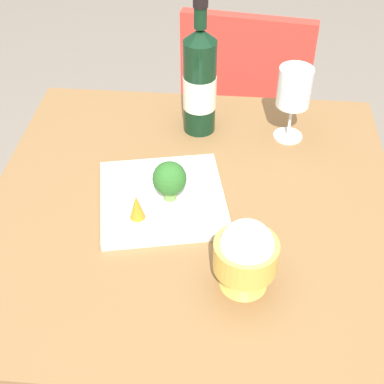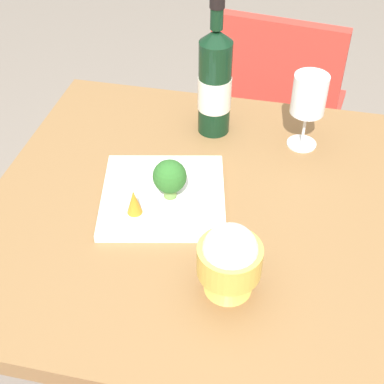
{
  "view_description": "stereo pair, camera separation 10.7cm",
  "coord_description": "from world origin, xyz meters",
  "px_view_note": "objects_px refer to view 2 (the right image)",
  "views": [
    {
      "loc": [
        -0.83,
        -0.07,
        1.52
      ],
      "look_at": [
        0.0,
        0.0,
        0.78
      ],
      "focal_mm": 51.73,
      "sensor_mm": 36.0,
      "label": 1
    },
    {
      "loc": [
        -0.81,
        -0.18,
        1.52
      ],
      "look_at": [
        0.0,
        0.0,
        0.78
      ],
      "focal_mm": 51.73,
      "sensor_mm": 36.0,
      "label": 2
    }
  ],
  "objects_px": {
    "wine_glass": "(309,96)",
    "broccoli_floret": "(170,177)",
    "serving_plate": "(163,196)",
    "rice_bowl": "(230,259)",
    "carrot_garnish_left": "(134,202)",
    "chair_by_wall": "(276,104)",
    "wine_bottle": "(215,82)"
  },
  "relations": [
    {
      "from": "wine_glass",
      "to": "broccoli_floret",
      "type": "xyz_separation_m",
      "value": [
        -0.26,
        0.25,
        -0.06
      ]
    },
    {
      "from": "serving_plate",
      "to": "broccoli_floret",
      "type": "height_order",
      "value": "broccoli_floret"
    },
    {
      "from": "rice_bowl",
      "to": "carrot_garnish_left",
      "type": "height_order",
      "value": "rice_bowl"
    },
    {
      "from": "chair_by_wall",
      "to": "broccoli_floret",
      "type": "relative_size",
      "value": 9.91
    },
    {
      "from": "serving_plate",
      "to": "chair_by_wall",
      "type": "bearing_deg",
      "value": -12.78
    },
    {
      "from": "chair_by_wall",
      "to": "rice_bowl",
      "type": "distance_m",
      "value": 1.02
    },
    {
      "from": "rice_bowl",
      "to": "serving_plate",
      "type": "xyz_separation_m",
      "value": [
        0.2,
        0.17,
        -0.07
      ]
    },
    {
      "from": "wine_bottle",
      "to": "carrot_garnish_left",
      "type": "height_order",
      "value": "wine_bottle"
    },
    {
      "from": "wine_bottle",
      "to": "chair_by_wall",
      "type": "bearing_deg",
      "value": -13.43
    },
    {
      "from": "rice_bowl",
      "to": "chair_by_wall",
      "type": "bearing_deg",
      "value": -0.4
    },
    {
      "from": "wine_glass",
      "to": "serving_plate",
      "type": "xyz_separation_m",
      "value": [
        -0.25,
        0.27,
        -0.12
      ]
    },
    {
      "from": "wine_glass",
      "to": "chair_by_wall",
      "type": "bearing_deg",
      "value": 9.9
    },
    {
      "from": "broccoli_floret",
      "to": "carrot_garnish_left",
      "type": "height_order",
      "value": "broccoli_floret"
    },
    {
      "from": "wine_glass",
      "to": "rice_bowl",
      "type": "xyz_separation_m",
      "value": [
        -0.45,
        0.1,
        -0.05
      ]
    },
    {
      "from": "wine_glass",
      "to": "serving_plate",
      "type": "distance_m",
      "value": 0.39
    },
    {
      "from": "serving_plate",
      "to": "broccoli_floret",
      "type": "xyz_separation_m",
      "value": [
        -0.0,
        -0.02,
        0.06
      ]
    },
    {
      "from": "chair_by_wall",
      "to": "broccoli_floret",
      "type": "bearing_deg",
      "value": -93.49
    },
    {
      "from": "wine_glass",
      "to": "broccoli_floret",
      "type": "bearing_deg",
      "value": 135.87
    },
    {
      "from": "wine_glass",
      "to": "rice_bowl",
      "type": "relative_size",
      "value": 1.26
    },
    {
      "from": "serving_plate",
      "to": "wine_bottle",
      "type": "bearing_deg",
      "value": -11.56
    },
    {
      "from": "serving_plate",
      "to": "broccoli_floret",
      "type": "bearing_deg",
      "value": -103.74
    },
    {
      "from": "serving_plate",
      "to": "carrot_garnish_left",
      "type": "height_order",
      "value": "carrot_garnish_left"
    },
    {
      "from": "chair_by_wall",
      "to": "carrot_garnish_left",
      "type": "height_order",
      "value": "chair_by_wall"
    },
    {
      "from": "chair_by_wall",
      "to": "carrot_garnish_left",
      "type": "bearing_deg",
      "value": -96.36
    },
    {
      "from": "chair_by_wall",
      "to": "serving_plate",
      "type": "relative_size",
      "value": 2.86
    },
    {
      "from": "serving_plate",
      "to": "broccoli_floret",
      "type": "relative_size",
      "value": 3.46
    },
    {
      "from": "wine_bottle",
      "to": "carrot_garnish_left",
      "type": "xyz_separation_m",
      "value": [
        -0.33,
        0.09,
        -0.09
      ]
    },
    {
      "from": "chair_by_wall",
      "to": "serving_plate",
      "type": "xyz_separation_m",
      "value": [
        -0.77,
        0.18,
        0.23
      ]
    },
    {
      "from": "wine_bottle",
      "to": "rice_bowl",
      "type": "distance_m",
      "value": 0.48
    },
    {
      "from": "wine_glass",
      "to": "rice_bowl",
      "type": "bearing_deg",
      "value": 167.84
    },
    {
      "from": "rice_bowl",
      "to": "broccoli_floret",
      "type": "xyz_separation_m",
      "value": [
        0.2,
        0.15,
        -0.01
      ]
    },
    {
      "from": "carrot_garnish_left",
      "to": "rice_bowl",
      "type": "bearing_deg",
      "value": -122.79
    }
  ]
}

